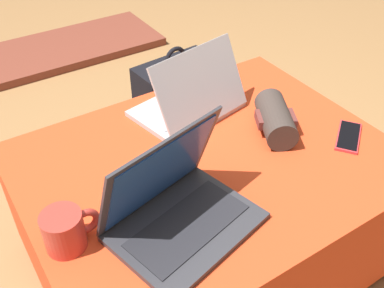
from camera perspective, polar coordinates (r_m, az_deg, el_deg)
ground_plane at (r=1.59m, az=1.81°, el=-14.08°), size 14.00×14.00×0.00m
ottoman at (r=1.42m, az=1.99°, el=-8.63°), size 1.03×0.80×0.44m
laptop_near at (r=1.06m, az=-1.90°, el=-8.09°), size 0.38×0.32×0.25m
laptop_far at (r=1.42m, az=-0.13°, el=5.48°), size 0.36×0.29×0.22m
cell_phone at (r=1.42m, az=19.26°, el=0.92°), size 0.16×0.14×0.01m
backpack at (r=1.84m, az=-2.12°, el=3.84°), size 0.33×0.22×0.52m
wrist_brace at (r=1.36m, az=10.59°, el=3.14°), size 0.18×0.22×0.09m
coffee_mug at (r=1.06m, az=-15.74°, el=-10.48°), size 0.13×0.09×0.10m
fireplace_hearth at (r=2.85m, az=-18.41°, el=10.78°), size 1.40×0.50×0.04m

